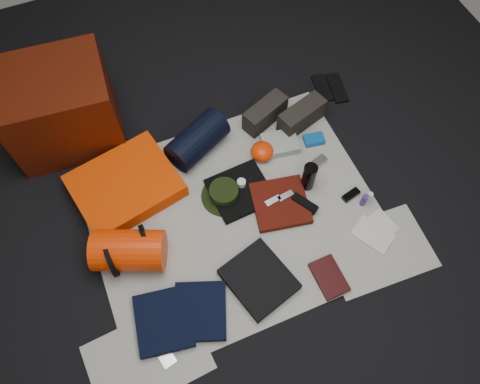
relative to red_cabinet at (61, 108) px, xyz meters
name	(u,v)px	position (x,y,z in m)	size (l,w,h in m)	color
floor	(235,217)	(0.72, -0.93, -0.27)	(4.50, 4.50, 0.02)	black
newspaper_mat	(235,216)	(0.72, -0.93, -0.25)	(1.60, 1.30, 0.01)	beige
newspaper_sheet_front_left	(148,357)	(0.02, -1.48, -0.25)	(0.58, 0.40, 0.00)	beige
newspaper_sheet_front_right	(378,250)	(1.37, -1.43, -0.25)	(0.58, 0.40, 0.00)	beige
red_cabinet	(61,108)	(0.00, 0.00, 0.00)	(0.61, 0.51, 0.51)	#471105
sleeping_pad	(125,186)	(0.19, -0.53, -0.20)	(0.57, 0.47, 0.10)	#EE3D02
stuff_sack	(129,250)	(0.10, -0.95, -0.14)	(0.22, 0.22, 0.38)	red
sack_strap_left	(111,257)	(0.00, -0.95, -0.14)	(0.22, 0.22, 0.03)	black
sack_strap_right	(147,244)	(0.20, -0.95, -0.14)	(0.22, 0.22, 0.03)	black
navy_duffel	(197,140)	(0.69, -0.42, -0.15)	(0.20, 0.20, 0.38)	black
boonie_brim	(224,196)	(0.71, -0.79, -0.25)	(0.27, 0.27, 0.01)	black
boonie_crown	(224,193)	(0.71, -0.79, -0.20)	(0.17, 0.17, 0.07)	black
hiking_boot_left	(265,113)	(1.15, -0.38, -0.17)	(0.30, 0.11, 0.15)	black
hiking_boot_right	(302,116)	(1.35, -0.49, -0.17)	(0.31, 0.12, 0.16)	black
flip_flop_left	(322,88)	(1.62, -0.29, -0.25)	(0.09, 0.23, 0.01)	black
flip_flop_right	(337,88)	(1.71, -0.33, -0.25)	(0.09, 0.25, 0.01)	black
trousers_navy_a	(164,321)	(0.15, -1.35, -0.22)	(0.28, 0.32, 0.05)	black
trousers_navy_b	(200,311)	(0.34, -1.38, -0.23)	(0.26, 0.30, 0.05)	black
trousers_charcoal	(259,279)	(0.69, -1.34, -0.22)	(0.30, 0.35, 0.05)	black
black_tshirt	(240,191)	(0.81, -0.80, -0.23)	(0.33, 0.31, 0.03)	black
red_shirt	(280,203)	(0.99, -0.97, -0.23)	(0.31, 0.31, 0.04)	#490F08
orange_stuff_sack	(262,151)	(1.03, -0.62, -0.20)	(0.14, 0.14, 0.09)	red
first_aid_pouch	(280,144)	(1.16, -0.60, -0.22)	(0.22, 0.16, 0.05)	gray
water_bottle	(309,177)	(1.19, -0.91, -0.15)	(0.08, 0.08, 0.20)	black
speaker	(305,204)	(1.11, -1.03, -0.22)	(0.06, 0.06, 0.16)	black
compact_camera	(319,161)	(1.33, -0.80, -0.23)	(0.09, 0.05, 0.03)	silver
cyan_case	(314,140)	(1.37, -0.65, -0.23)	(0.12, 0.08, 0.04)	#10519D
toiletry_purple	(364,200)	(1.43, -1.15, -0.20)	(0.03, 0.03, 0.10)	#3F2579
toiletry_clear	(369,197)	(1.47, -1.14, -0.21)	(0.03, 0.03, 0.09)	silver
paperback_book	(329,277)	(1.04, -1.47, -0.23)	(0.14, 0.22, 0.03)	black
map_booklet	(373,235)	(1.39, -1.34, -0.24)	(0.15, 0.21, 0.01)	beige
map_printout	(382,224)	(1.47, -1.31, -0.25)	(0.13, 0.16, 0.01)	beige
sunglasses	(351,195)	(1.39, -1.08, -0.24)	(0.11, 0.04, 0.03)	black
key_cluster	(168,360)	(0.11, -1.53, -0.24)	(0.07, 0.07, 0.01)	silver
tape_roll	(241,183)	(0.83, -0.77, -0.20)	(0.05, 0.05, 0.04)	silver
energy_bar_a	(273,201)	(0.95, -0.95, -0.20)	(0.10, 0.04, 0.01)	silver
energy_bar_b	(285,196)	(1.03, -0.95, -0.20)	(0.10, 0.04, 0.01)	silver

